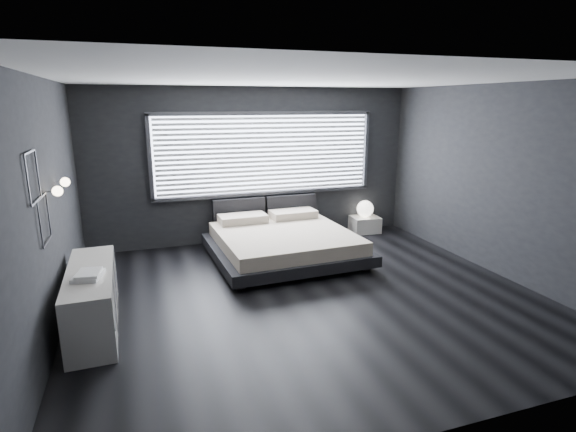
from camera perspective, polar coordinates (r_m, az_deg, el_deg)
name	(u,v)px	position (r m, az deg, el deg)	size (l,w,h in m)	color
room	(309,193)	(5.72, 2.73, 2.88)	(6.04, 6.00, 2.80)	black
window	(266,154)	(8.28, -2.81, 7.87)	(4.14, 0.09, 1.52)	white
headboard	(265,210)	(8.39, -2.91, 0.74)	(1.96, 0.16, 0.52)	black
sconce_near	(57,191)	(5.41, -27.26, 2.82)	(0.18, 0.11, 0.11)	silver
sconce_far	(65,182)	(6.00, -26.48, 3.88)	(0.18, 0.11, 0.11)	silver
wall_art_upper	(33,177)	(4.80, -29.66, 4.33)	(0.01, 0.48, 0.48)	#47474C
wall_art_lower	(44,219)	(5.13, -28.53, -0.39)	(0.01, 0.48, 0.48)	#47474C
bed	(284,242)	(7.44, -0.56, -3.31)	(2.42, 2.32, 0.60)	black
nightstand	(365,224)	(9.11, 9.73, -1.05)	(0.54, 0.45, 0.31)	silver
orb_lamp	(365,209)	(9.03, 9.76, 0.92)	(0.33, 0.33, 0.33)	white
dresser	(93,299)	(5.65, -23.54, -9.63)	(0.54, 1.77, 0.70)	silver
book_stack	(88,275)	(5.28, -24.01, -6.84)	(0.34, 0.40, 0.07)	white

